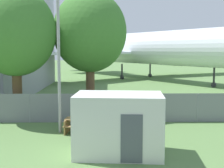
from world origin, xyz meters
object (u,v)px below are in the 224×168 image
Objects in this scene: picnic_bench_open_grass at (83,124)px; tree_left_of_cabin at (15,32)px; portable_cabin at (119,124)px; airplane at (143,48)px; tree_near_hangar at (90,32)px.

picnic_bench_open_grass is 7.45m from tree_left_of_cabin.
portable_cabin is 3.98m from picnic_bench_open_grass.
airplane reaches higher than picnic_bench_open_grass.
picnic_bench_open_grass is 7.35m from tree_near_hangar.
tree_near_hangar is at bearing -48.61° from airplane.
portable_cabin is 1.89× the size of picnic_bench_open_grass.
portable_cabin reaches higher than picnic_bench_open_grass.
airplane is 5.09× the size of tree_near_hangar.
tree_left_of_cabin reaches higher than picnic_bench_open_grass.
tree_left_of_cabin is at bearing -56.27° from airplane.
picnic_bench_open_grass is at bearing -91.37° from tree_near_hangar.
airplane is at bearing 75.50° from tree_near_hangar.
tree_near_hangar is 4.90m from tree_left_of_cabin.
airplane is at bearing 86.45° from portable_cabin.
airplane is 31.39m from picnic_bench_open_grass.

